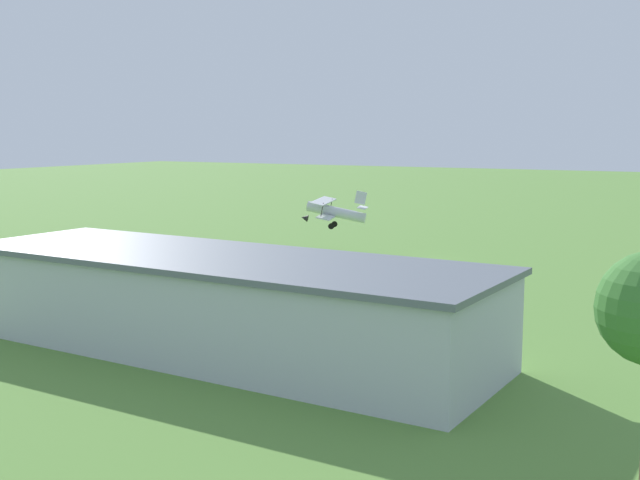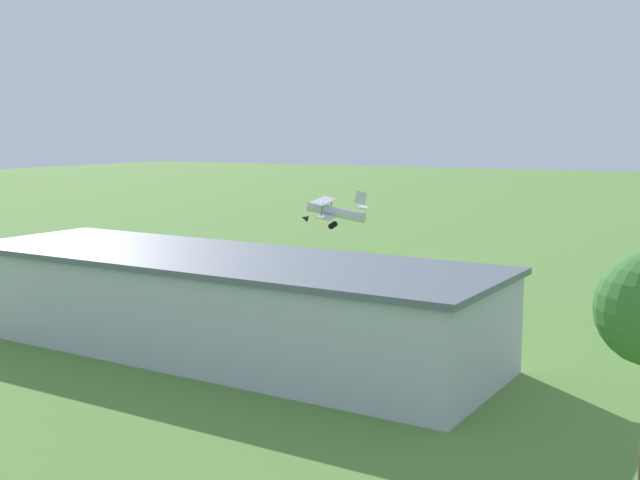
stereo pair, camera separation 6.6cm
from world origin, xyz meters
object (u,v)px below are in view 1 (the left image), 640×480
Objects in this scene: person_beside_truck at (463,304)px; biplane at (333,211)px; hangar at (219,303)px; person_crossing_taxiway at (380,287)px; car_green at (44,262)px; person_watching_takeoff at (225,278)px; car_yellow at (80,272)px; car_silver at (168,276)px; person_near_hangar_door at (207,276)px; person_at_fence_line at (249,272)px.

biplane is at bearing -43.79° from person_beside_truck.
person_beside_truck is at bearing -121.22° from hangar.
person_crossing_taxiway is at bearing 127.29° from biplane.
person_watching_takeoff is (-19.76, -1.14, 0.04)m from car_green.
car_yellow is at bearing 14.71° from person_crossing_taxiway.
biplane is at bearing -102.04° from car_silver.
hangar is 20.72m from person_near_hangar_door.
person_crossing_taxiway reaches higher than car_yellow.
biplane is 5.11× the size of person_crossing_taxiway.
car_green is 2.71× the size of person_at_fence_line.
car_silver is at bearing 39.83° from person_at_fence_line.
car_green is at bearing -19.65° from car_yellow.
person_near_hangar_door reaches higher than car_silver.
biplane is 4.85× the size of person_watching_takeoff.
person_crossing_taxiway is (-17.81, -4.20, -0.01)m from car_silver.
car_silver is at bearing 12.57° from person_watching_takeoff.
person_at_fence_line is at bearing 92.46° from biplane.
car_green is at bearing 12.56° from person_at_fence_line.
biplane is (11.13, -36.05, 1.77)m from hangar.
person_watching_takeoff is at bearing 167.55° from person_near_hangar_door.
car_yellow reaches higher than person_beside_truck.
person_crossing_taxiway is at bearing -170.27° from person_near_hangar_door.
car_silver is 1.04× the size of car_yellow.
car_silver is at bearing -42.66° from hangar.
hangar is at bearing 137.34° from car_silver.
person_watching_takeoff reaches higher than person_beside_truck.
car_green is (14.61, -0.01, 0.00)m from car_silver.
person_watching_takeoff is (20.31, 0.41, 0.11)m from person_beside_truck.
biplane reaches higher than person_watching_takeoff.
biplane is 29.12m from car_green.
person_beside_truck is (-9.73, -16.05, -2.14)m from hangar.
car_yellow is at bearing 17.95° from car_silver.
biplane is at bearing -87.54° from person_at_fence_line.
car_green is at bearing 7.38° from person_crossing_taxiway.
biplane is 17.54m from person_at_fence_line.
hangar reaches higher than car_yellow.
person_watching_takeoff is at bearing 1.17° from person_beside_truck.
person_at_fence_line reaches higher than person_near_hangar_door.
person_at_fence_line is (20.12, -2.88, 0.12)m from person_beside_truck.
biplane reaches higher than car_silver.
biplane is 5.23× the size of person_near_hangar_door.
biplane reaches higher than car_green.
car_green is 2.93× the size of person_near_hangar_door.
person_watching_takeoff is at bearing 86.81° from person_at_fence_line.
hangar is 18.93m from person_crossing_taxiway.
hangar reaches higher than person_watching_takeoff.
hangar is 37.77m from biplane.
car_yellow is at bearing 15.82° from person_watching_takeoff.
person_beside_truck is (-40.06, -1.56, -0.08)m from car_green.
biplane is 22.15m from person_crossing_taxiway.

